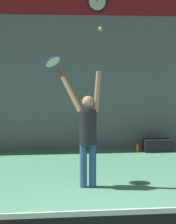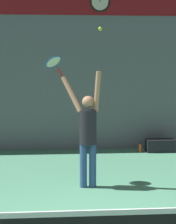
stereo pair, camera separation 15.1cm
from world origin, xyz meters
The scene contains 8 objects.
back_wall centered at (0.00, 5.88, 2.50)m, with size 18.00×0.10×5.00m.
sponsor_banner centered at (0.00, 5.82, 3.79)m, with size 6.81×0.02×0.66m.
scoreboard_clock centered at (0.51, 5.80, 3.79)m, with size 0.51×0.05×0.51m.
tennis_player centered at (-0.06, 2.50, 1.03)m, with size 0.74×0.45×2.10m.
tennis_racket centered at (-0.66, 2.90, 2.25)m, with size 0.43×0.43×0.41m.
tennis_ball centered at (0.14, 2.38, 2.82)m, with size 0.07×0.07×0.07m.
water_bottle centered at (1.50, 5.33, 0.11)m, with size 0.08×0.08×0.25m.
equipment_bag centered at (2.02, 5.36, 0.16)m, with size 0.71×0.35×0.32m.
Camera 2 is at (-0.63, -4.64, 2.21)m, focal length 65.00 mm.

